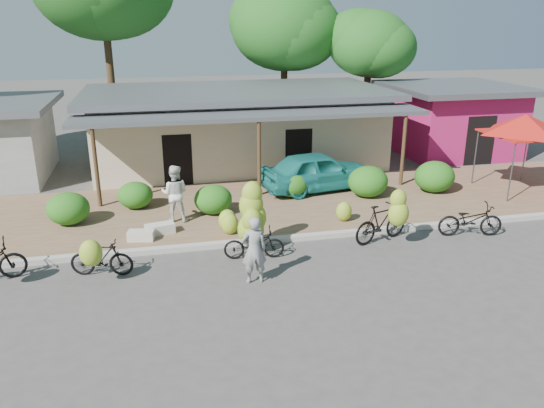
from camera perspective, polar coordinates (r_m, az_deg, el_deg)
The scene contains 26 objects.
ground at distance 14.00m, azimuth 3.66°, elevation -7.15°, with size 100.00×100.00×0.00m, color #44413F.
sidewalk at distance 18.45m, azimuth -0.68°, elevation -0.22°, with size 60.00×6.00×0.12m, color #8A694A.
curb at distance 15.72m, azimuth 1.62°, elevation -3.74°, with size 60.00×0.25×0.15m, color #A8A399.
shop_main at distance 23.65m, azimuth -3.74°, elevation 8.30°, with size 13.00×8.50×3.35m.
shop_pink at distance 27.37m, azimuth 18.77°, elevation 8.73°, with size 6.00×6.00×3.25m.
tree_center_right at distance 29.44m, azimuth 0.92°, elevation 18.72°, with size 5.75×5.67×8.08m.
tree_near_right at distance 28.79m, azimuth 10.01°, elevation 16.83°, with size 4.40×4.21×6.75m.
hedge_0 at distance 17.70m, azimuth -21.09°, elevation -0.47°, with size 1.31×1.18×1.02m, color #245012.
hedge_1 at distance 18.52m, azimuth -14.49°, elevation 0.92°, with size 1.18×1.06×0.92m, color #245012.
hedge_2 at distance 17.53m, azimuth -6.35°, elevation 0.49°, with size 1.25×1.13×0.98m, color #245012.
hedge_3 at distance 19.12m, azimuth 2.14°, elevation 2.21°, with size 1.25×1.13×0.98m, color #245012.
hedge_4 at distance 19.40m, azimuth 10.29°, elevation 2.40°, with size 1.45×1.31×1.13m, color #245012.
hedge_5 at distance 20.53m, azimuth 17.09°, elevation 2.83°, with size 1.49×1.34×1.16m, color #245012.
red_canopy at distance 21.44m, azimuth 25.54°, elevation 7.74°, with size 3.50×3.50×2.86m.
bike_left at distance 14.06m, azimuth -18.07°, elevation -5.45°, with size 1.68×1.27×1.26m.
bike_center at distance 14.64m, azimuth -2.08°, elevation -2.37°, with size 1.71×1.26×2.04m.
bike_right at distance 15.71m, azimuth 12.03°, elevation -1.69°, with size 2.00×1.44×1.77m.
bike_far_right at distance 17.02m, azimuth 20.55°, elevation -1.62°, with size 2.02×1.04×1.01m.
loose_banana_a at distance 16.09m, azimuth -4.81°, elevation -1.76°, with size 0.55×0.47×0.69m, color #A7BA2E.
loose_banana_b at distance 15.86m, azimuth -4.55°, elevation -2.15°, with size 0.51×0.44×0.64m, color #A7BA2E.
loose_banana_c at distance 16.99m, azimuth 7.74°, elevation -0.80°, with size 0.51×0.43×0.64m, color #A7BA2E.
sack_near at distance 16.27m, azimuth -11.96°, elevation -2.62°, with size 0.85×0.40×0.30m, color beige.
sack_far at distance 15.93m, azimuth -13.91°, elevation -3.29°, with size 0.75×0.38×0.28m, color beige.
vendor at distance 13.04m, azimuth -1.95°, elevation -4.96°, with size 0.64×0.42×1.74m, color gray.
bystander at distance 16.97m, azimuth -10.41°, elevation 1.14°, with size 0.88×0.69×1.82m, color silver.
teal_van at distance 19.90m, azimuth 5.01°, elevation 3.56°, with size 1.73×4.29×1.46m, color #1A7570.
Camera 1 is at (-3.62, -12.00, 6.24)m, focal length 35.00 mm.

